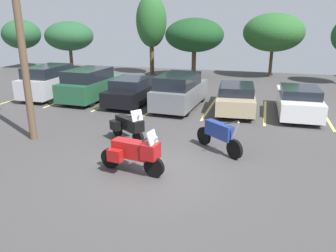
{
  "coord_description": "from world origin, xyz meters",
  "views": [
    {
      "loc": [
        3.07,
        -8.87,
        4.41
      ],
      "look_at": [
        -0.15,
        2.25,
        0.71
      ],
      "focal_mm": 35.35,
      "sensor_mm": 36.0,
      "label": 1
    }
  ],
  "objects_px": {
    "motorcycle_touring": "(134,152)",
    "car_tan": "(236,97)",
    "motorcycle_second": "(219,135)",
    "car_grey": "(180,91)",
    "motorcycle_third": "(128,126)",
    "car_black": "(134,91)",
    "utility_pole": "(17,11)",
    "car_green": "(91,84)",
    "car_silver": "(52,81)",
    "car_white": "(298,101)"
  },
  "relations": [
    {
      "from": "car_green",
      "to": "car_silver",
      "type": "bearing_deg",
      "value": 177.38
    },
    {
      "from": "motorcycle_touring",
      "to": "utility_pole",
      "type": "relative_size",
      "value": 0.24
    },
    {
      "from": "car_grey",
      "to": "utility_pole",
      "type": "xyz_separation_m",
      "value": [
        -4.29,
        -6.28,
        3.81
      ]
    },
    {
      "from": "motorcycle_third",
      "to": "car_white",
      "type": "xyz_separation_m",
      "value": [
        6.47,
        5.77,
        0.08
      ]
    },
    {
      "from": "car_silver",
      "to": "car_green",
      "type": "xyz_separation_m",
      "value": [
        2.73,
        -0.12,
        -0.04
      ]
    },
    {
      "from": "motorcycle_second",
      "to": "car_white",
      "type": "height_order",
      "value": "car_white"
    },
    {
      "from": "motorcycle_touring",
      "to": "car_black",
      "type": "distance_m",
      "value": 8.82
    },
    {
      "from": "car_green",
      "to": "car_black",
      "type": "distance_m",
      "value": 2.72
    },
    {
      "from": "motorcycle_second",
      "to": "car_green",
      "type": "height_order",
      "value": "car_green"
    },
    {
      "from": "motorcycle_touring",
      "to": "car_white",
      "type": "bearing_deg",
      "value": 57.56
    },
    {
      "from": "car_tan",
      "to": "car_white",
      "type": "distance_m",
      "value": 2.98
    },
    {
      "from": "motorcycle_touring",
      "to": "car_tan",
      "type": "height_order",
      "value": "motorcycle_touring"
    },
    {
      "from": "car_grey",
      "to": "motorcycle_third",
      "type": "bearing_deg",
      "value": -96.28
    },
    {
      "from": "motorcycle_third",
      "to": "car_black",
      "type": "xyz_separation_m",
      "value": [
        -2.04,
        5.7,
        0.08
      ]
    },
    {
      "from": "motorcycle_touring",
      "to": "utility_pole",
      "type": "bearing_deg",
      "value": 160.54
    },
    {
      "from": "motorcycle_second",
      "to": "car_grey",
      "type": "height_order",
      "value": "car_grey"
    },
    {
      "from": "car_grey",
      "to": "car_tan",
      "type": "relative_size",
      "value": 0.94
    },
    {
      "from": "motorcycle_second",
      "to": "car_silver",
      "type": "height_order",
      "value": "car_silver"
    },
    {
      "from": "motorcycle_touring",
      "to": "utility_pole",
      "type": "xyz_separation_m",
      "value": [
        -4.91,
        1.73,
        4.04
      ]
    },
    {
      "from": "car_silver",
      "to": "car_green",
      "type": "bearing_deg",
      "value": -2.62
    },
    {
      "from": "car_silver",
      "to": "utility_pole",
      "type": "bearing_deg",
      "value": -60.84
    },
    {
      "from": "motorcycle_second",
      "to": "motorcycle_third",
      "type": "bearing_deg",
      "value": 179.47
    },
    {
      "from": "car_silver",
      "to": "car_white",
      "type": "relative_size",
      "value": 1.04
    },
    {
      "from": "car_black",
      "to": "utility_pole",
      "type": "distance_m",
      "value": 7.77
    },
    {
      "from": "car_grey",
      "to": "utility_pole",
      "type": "height_order",
      "value": "utility_pole"
    },
    {
      "from": "motorcycle_second",
      "to": "car_grey",
      "type": "distance_m",
      "value": 6.24
    },
    {
      "from": "car_silver",
      "to": "motorcycle_third",
      "type": "bearing_deg",
      "value": -38.99
    },
    {
      "from": "motorcycle_touring",
      "to": "car_green",
      "type": "height_order",
      "value": "car_green"
    },
    {
      "from": "motorcycle_second",
      "to": "utility_pole",
      "type": "distance_m",
      "value": 8.24
    },
    {
      "from": "car_green",
      "to": "car_white",
      "type": "xyz_separation_m",
      "value": [
        11.22,
        -0.16,
        -0.19
      ]
    },
    {
      "from": "car_silver",
      "to": "car_green",
      "type": "relative_size",
      "value": 1.01
    },
    {
      "from": "motorcycle_third",
      "to": "car_tan",
      "type": "relative_size",
      "value": 0.36
    },
    {
      "from": "motorcycle_touring",
      "to": "car_grey",
      "type": "relative_size",
      "value": 0.46
    },
    {
      "from": "motorcycle_second",
      "to": "car_tan",
      "type": "relative_size",
      "value": 0.36
    },
    {
      "from": "car_silver",
      "to": "car_tan",
      "type": "distance_m",
      "value": 10.97
    },
    {
      "from": "motorcycle_third",
      "to": "car_black",
      "type": "bearing_deg",
      "value": 109.66
    },
    {
      "from": "car_black",
      "to": "utility_pole",
      "type": "bearing_deg",
      "value": -104.25
    },
    {
      "from": "car_grey",
      "to": "car_silver",
      "type": "bearing_deg",
      "value": 176.29
    },
    {
      "from": "car_white",
      "to": "motorcycle_third",
      "type": "bearing_deg",
      "value": -138.31
    },
    {
      "from": "motorcycle_second",
      "to": "motorcycle_third",
      "type": "xyz_separation_m",
      "value": [
        -3.44,
        0.03,
        0.01
      ]
    },
    {
      "from": "car_silver",
      "to": "car_grey",
      "type": "height_order",
      "value": "car_silver"
    },
    {
      "from": "car_black",
      "to": "car_grey",
      "type": "distance_m",
      "value": 2.66
    },
    {
      "from": "motorcycle_third",
      "to": "utility_pole",
      "type": "bearing_deg",
      "value": -168.44
    },
    {
      "from": "car_silver",
      "to": "car_black",
      "type": "distance_m",
      "value": 5.45
    },
    {
      "from": "car_green",
      "to": "car_white",
      "type": "bearing_deg",
      "value": -0.81
    },
    {
      "from": "motorcycle_second",
      "to": "car_tan",
      "type": "height_order",
      "value": "car_tan"
    },
    {
      "from": "motorcycle_touring",
      "to": "car_tan",
      "type": "bearing_deg",
      "value": 74.81
    },
    {
      "from": "motorcycle_touring",
      "to": "motorcycle_third",
      "type": "bearing_deg",
      "value": 116.33
    },
    {
      "from": "car_black",
      "to": "car_white",
      "type": "relative_size",
      "value": 0.99
    },
    {
      "from": "motorcycle_second",
      "to": "car_black",
      "type": "relative_size",
      "value": 0.39
    }
  ]
}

